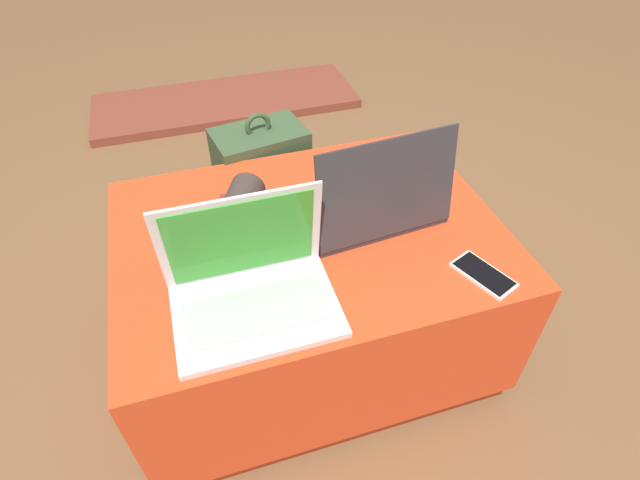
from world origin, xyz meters
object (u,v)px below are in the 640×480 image
laptop_far (372,202)px  backpack (263,193)px  wrist_brace (240,208)px  cell_phone (483,275)px  laptop_near (251,286)px

laptop_far → backpack: (-0.20, 0.49, -0.28)m
wrist_brace → backpack: bearing=72.3°
backpack → laptop_far: bearing=102.7°
cell_phone → backpack: bearing=-85.6°
laptop_near → laptop_far: bearing=28.3°
wrist_brace → cell_phone: bearing=-35.6°
laptop_near → cell_phone: bearing=-9.0°
laptop_far → wrist_brace: bearing=-19.7°
laptop_far → cell_phone: 0.33m
laptop_far → wrist_brace: 0.34m
cell_phone → backpack: backpack is taller
laptop_near → laptop_far: laptop_far is taller
backpack → wrist_brace: (-0.13, -0.40, 0.27)m
cell_phone → wrist_brace: 0.62m
laptop_near → backpack: size_ratio=0.63×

